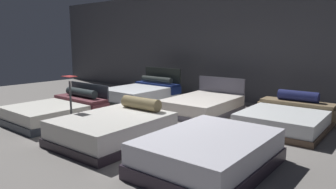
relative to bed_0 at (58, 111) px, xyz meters
The scene contains 9 objects.
ground_plane 2.53m from the bed_0, 33.46° to the left, with size 18.00×18.00×0.02m, color gray.
showroom_back_wall 5.59m from the bed_0, 66.98° to the left, with size 18.00×0.06×3.50m, color #47474C.
bed_0 is the anchor object (origin of this frame).
bed_1 2.15m from the bed_0, ahead, with size 1.67×2.11×0.73m.
bed_2 4.22m from the bed_0, ahead, with size 1.62×2.16×0.51m.
bed_3 2.84m from the bed_0, 90.99° to the left, with size 1.60×2.13×0.99m.
bed_4 3.57m from the bed_0, 53.00° to the left, with size 1.60×2.17×0.84m.
bed_5 5.18m from the bed_0, 33.51° to the left, with size 1.75×2.18×0.71m.
price_sign 1.09m from the bed_0, 16.75° to the right, with size 0.28×0.24×1.16m.
Camera 1 is at (4.41, -5.18, 1.86)m, focal length 33.14 mm.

